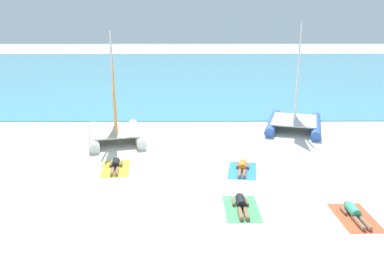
{
  "coord_description": "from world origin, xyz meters",
  "views": [
    {
      "loc": [
        -0.11,
        -12.75,
        6.11
      ],
      "look_at": [
        0.0,
        4.54,
        1.2
      ],
      "focal_mm": 38.27,
      "sensor_mm": 36.0,
      "label": 1
    }
  ],
  "objects_px": {
    "towel_center_right": "(242,170)",
    "towel_leftmost": "(116,168)",
    "towel_center_left": "(241,209)",
    "sunbather_rightmost": "(354,213)",
    "sailboat_blue": "(295,114)",
    "sunbather_leftmost": "(116,165)",
    "sunbather_center_right": "(243,167)",
    "towel_rightmost": "(355,218)",
    "sailboat_white": "(115,125)",
    "sunbather_center_left": "(241,204)"
  },
  "relations": [
    {
      "from": "sailboat_blue",
      "to": "sunbather_center_right",
      "type": "bearing_deg",
      "value": -104.12
    },
    {
      "from": "towel_leftmost",
      "to": "towel_center_left",
      "type": "relative_size",
      "value": 1.0
    },
    {
      "from": "sailboat_white",
      "to": "sunbather_rightmost",
      "type": "relative_size",
      "value": 3.37
    },
    {
      "from": "towel_leftmost",
      "to": "sunbather_center_left",
      "type": "bearing_deg",
      "value": -36.65
    },
    {
      "from": "sailboat_white",
      "to": "towel_leftmost",
      "type": "distance_m",
      "value": 3.97
    },
    {
      "from": "towel_center_left",
      "to": "sunbather_rightmost",
      "type": "height_order",
      "value": "sunbather_rightmost"
    },
    {
      "from": "towel_center_right",
      "to": "sunbather_center_right",
      "type": "height_order",
      "value": "sunbather_center_right"
    },
    {
      "from": "towel_center_left",
      "to": "sailboat_blue",
      "type": "bearing_deg",
      "value": 66.79
    },
    {
      "from": "sailboat_blue",
      "to": "towel_rightmost",
      "type": "height_order",
      "value": "sailboat_blue"
    },
    {
      "from": "sailboat_white",
      "to": "sunbather_leftmost",
      "type": "distance_m",
      "value": 3.88
    },
    {
      "from": "sunbather_leftmost",
      "to": "towel_rightmost",
      "type": "distance_m",
      "value": 9.14
    },
    {
      "from": "sunbather_rightmost",
      "to": "sunbather_center_left",
      "type": "bearing_deg",
      "value": 167.86
    },
    {
      "from": "sailboat_white",
      "to": "towel_leftmost",
      "type": "bearing_deg",
      "value": -94.31
    },
    {
      "from": "sailboat_blue",
      "to": "sunbather_leftmost",
      "type": "bearing_deg",
      "value": -130.06
    },
    {
      "from": "sunbather_rightmost",
      "to": "sailboat_blue",
      "type": "bearing_deg",
      "value": 84.92
    },
    {
      "from": "towel_leftmost",
      "to": "towel_center_left",
      "type": "height_order",
      "value": "same"
    },
    {
      "from": "sailboat_white",
      "to": "towel_center_left",
      "type": "height_order",
      "value": "sailboat_white"
    },
    {
      "from": "towel_leftmost",
      "to": "sunbather_center_left",
      "type": "distance_m",
      "value": 5.82
    },
    {
      "from": "sailboat_white",
      "to": "sunbather_leftmost",
      "type": "bearing_deg",
      "value": -94.25
    },
    {
      "from": "towel_center_left",
      "to": "towel_center_right",
      "type": "bearing_deg",
      "value": 82.32
    },
    {
      "from": "towel_center_right",
      "to": "towel_leftmost",
      "type": "bearing_deg",
      "value": 177.22
    },
    {
      "from": "towel_center_left",
      "to": "sunbather_leftmost",
      "type": "bearing_deg",
      "value": 142.35
    },
    {
      "from": "sunbather_leftmost",
      "to": "sunbather_center_right",
      "type": "distance_m",
      "value": 5.14
    },
    {
      "from": "towel_leftmost",
      "to": "towel_rightmost",
      "type": "xyz_separation_m",
      "value": [
        8.1,
        -4.16,
        0.0
      ]
    },
    {
      "from": "sunbather_center_right",
      "to": "towel_center_left",
      "type": "bearing_deg",
      "value": -88.54
    },
    {
      "from": "sunbather_rightmost",
      "to": "towel_center_right",
      "type": "bearing_deg",
      "value": 125.96
    },
    {
      "from": "sunbather_rightmost",
      "to": "towel_center_left",
      "type": "bearing_deg",
      "value": 168.95
    },
    {
      "from": "sunbather_leftmost",
      "to": "towel_center_left",
      "type": "bearing_deg",
      "value": -43.5
    },
    {
      "from": "towel_leftmost",
      "to": "sunbather_center_right",
      "type": "xyz_separation_m",
      "value": [
        5.12,
        -0.18,
        0.13
      ]
    },
    {
      "from": "towel_leftmost",
      "to": "sunbather_leftmost",
      "type": "bearing_deg",
      "value": 95.86
    },
    {
      "from": "towel_leftmost",
      "to": "sunbather_center_right",
      "type": "height_order",
      "value": "sunbather_center_right"
    },
    {
      "from": "towel_center_right",
      "to": "sunbather_center_right",
      "type": "xyz_separation_m",
      "value": [
        0.01,
        0.07,
        0.13
      ]
    },
    {
      "from": "towel_center_left",
      "to": "sunbather_rightmost",
      "type": "bearing_deg",
      "value": -9.22
    },
    {
      "from": "sunbather_center_right",
      "to": "sunbather_leftmost",
      "type": "bearing_deg",
      "value": -173.6
    },
    {
      "from": "sunbather_center_right",
      "to": "towel_rightmost",
      "type": "bearing_deg",
      "value": -44.06
    },
    {
      "from": "towel_leftmost",
      "to": "sunbather_leftmost",
      "type": "height_order",
      "value": "sunbather_leftmost"
    },
    {
      "from": "towel_rightmost",
      "to": "sunbather_rightmost",
      "type": "distance_m",
      "value": 0.14
    },
    {
      "from": "sunbather_leftmost",
      "to": "towel_leftmost",
      "type": "bearing_deg",
      "value": -90.0
    },
    {
      "from": "sunbather_center_right",
      "to": "sunbather_rightmost",
      "type": "height_order",
      "value": "same"
    },
    {
      "from": "sailboat_white",
      "to": "towel_rightmost",
      "type": "distance_m",
      "value": 11.87
    },
    {
      "from": "towel_center_right",
      "to": "towel_rightmost",
      "type": "height_order",
      "value": "same"
    },
    {
      "from": "sunbather_leftmost",
      "to": "towel_center_left",
      "type": "xyz_separation_m",
      "value": [
        4.68,
        -3.61,
        -0.13
      ]
    },
    {
      "from": "towel_leftmost",
      "to": "towel_center_left",
      "type": "distance_m",
      "value": 5.86
    },
    {
      "from": "sunbather_leftmost",
      "to": "towel_center_left",
      "type": "distance_m",
      "value": 5.91
    },
    {
      "from": "sunbather_center_left",
      "to": "sunbather_rightmost",
      "type": "xyz_separation_m",
      "value": [
        3.43,
        -0.62,
        0.0
      ]
    },
    {
      "from": "towel_leftmost",
      "to": "sunbather_center_right",
      "type": "relative_size",
      "value": 1.21
    },
    {
      "from": "sailboat_blue",
      "to": "towel_center_left",
      "type": "bearing_deg",
      "value": -96.6
    },
    {
      "from": "sailboat_white",
      "to": "sunbather_rightmost",
      "type": "bearing_deg",
      "value": -55.99
    },
    {
      "from": "towel_center_right",
      "to": "towel_center_left",
      "type": "bearing_deg",
      "value": -97.68
    },
    {
      "from": "sunbather_leftmost",
      "to": "sunbather_center_left",
      "type": "distance_m",
      "value": 5.86
    }
  ]
}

